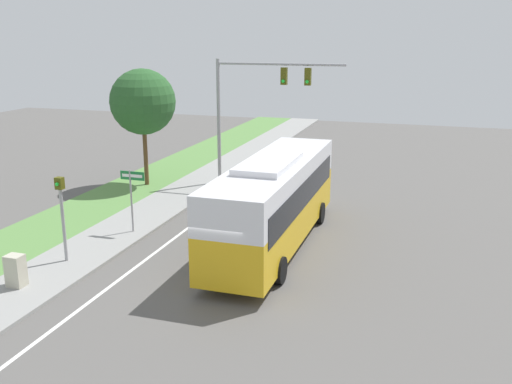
# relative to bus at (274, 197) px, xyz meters

# --- Properties ---
(ground_plane) EXTENTS (80.00, 80.00, 0.00)m
(ground_plane) POSITION_rel_bus_xyz_m (-0.67, -4.41, -2.06)
(ground_plane) COLOR #565451
(sidewalk) EXTENTS (2.80, 80.00, 0.12)m
(sidewalk) POSITION_rel_bus_xyz_m (-6.87, -4.41, -2.00)
(sidewalk) COLOR gray
(sidewalk) RESTS_ON ground_plane
(lane_divider_near) EXTENTS (0.14, 30.00, 0.01)m
(lane_divider_near) POSITION_rel_bus_xyz_m (-4.27, -4.41, -2.05)
(lane_divider_near) COLOR silver
(lane_divider_near) RESTS_ON ground_plane
(bus) EXTENTS (2.68, 11.14, 3.74)m
(bus) POSITION_rel_bus_xyz_m (0.00, 0.00, 0.00)
(bus) COLOR gold
(bus) RESTS_ON ground_plane
(signal_gantry) EXTENTS (7.13, 0.41, 7.09)m
(signal_gantry) POSITION_rel_bus_xyz_m (-3.63, 8.64, 3.02)
(signal_gantry) COLOR #939399
(signal_gantry) RESTS_ON ground_plane
(pedestrian_signal) EXTENTS (0.28, 0.34, 3.34)m
(pedestrian_signal) POSITION_rel_bus_xyz_m (-6.93, -4.16, 0.20)
(pedestrian_signal) COLOR #939399
(pedestrian_signal) RESTS_ON ground_plane
(street_sign) EXTENTS (1.12, 0.08, 2.83)m
(street_sign) POSITION_rel_bus_xyz_m (-6.16, -0.45, -0.14)
(street_sign) COLOR #939399
(street_sign) RESTS_ON ground_plane
(utility_cabinet) EXTENTS (0.57, 0.48, 1.10)m
(utility_cabinet) POSITION_rel_bus_xyz_m (-7.14, -6.60, -1.38)
(utility_cabinet) COLOR #B7B29E
(utility_cabinet) RESTS_ON sidewalk
(roadside_tree) EXTENTS (3.61, 3.61, 6.49)m
(roadside_tree) POSITION_rel_bus_xyz_m (-9.53, 7.01, 2.71)
(roadside_tree) COLOR brown
(roadside_tree) RESTS_ON grass_verge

